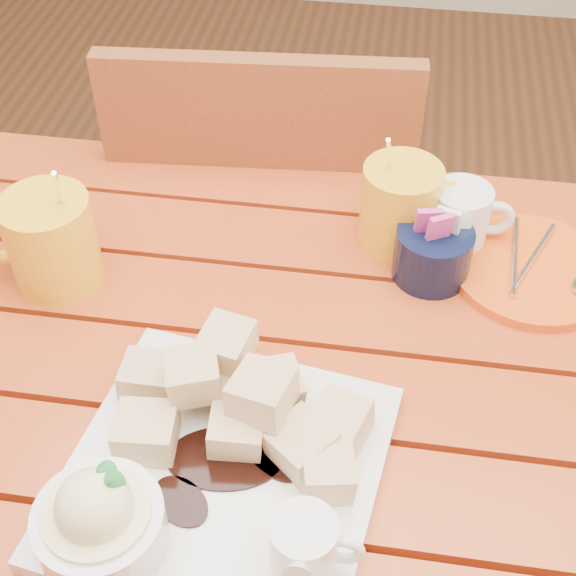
% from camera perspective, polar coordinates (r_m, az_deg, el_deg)
% --- Properties ---
extents(table, '(1.20, 0.79, 0.75)m').
position_cam_1_polar(table, '(0.93, -2.71, -10.61)').
color(table, '#A73415').
rests_on(table, ground).
extents(dessert_plate, '(0.32, 0.32, 0.11)m').
position_cam_1_polar(dessert_plate, '(0.74, -6.17, -12.64)').
color(dessert_plate, white).
rests_on(dessert_plate, table).
extents(coffee_mug_left, '(0.14, 0.10, 0.17)m').
position_cam_1_polar(coffee_mug_left, '(0.95, -16.65, 3.29)').
color(coffee_mug_left, yellow).
rests_on(coffee_mug_left, table).
extents(coffee_mug_right, '(0.13, 0.09, 0.16)m').
position_cam_1_polar(coffee_mug_right, '(0.97, 8.15, 5.91)').
color(coffee_mug_right, yellow).
rests_on(coffee_mug_right, table).
extents(cream_pitcher, '(0.10, 0.09, 0.09)m').
position_cam_1_polar(cream_pitcher, '(0.98, 12.23, 4.92)').
color(cream_pitcher, white).
rests_on(cream_pitcher, table).
extents(sugar_caddy, '(0.09, 0.09, 0.10)m').
position_cam_1_polar(sugar_caddy, '(0.94, 10.26, 2.52)').
color(sugar_caddy, black).
rests_on(sugar_caddy, table).
extents(orange_saucer, '(0.19, 0.19, 0.02)m').
position_cam_1_polar(orange_saucer, '(0.99, 17.04, 1.22)').
color(orange_saucer, '#F45715').
rests_on(orange_saucer, table).
extents(chair_far, '(0.46, 0.46, 0.91)m').
position_cam_1_polar(chair_far, '(1.36, -1.27, 3.38)').
color(chair_far, brown).
rests_on(chair_far, ground).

